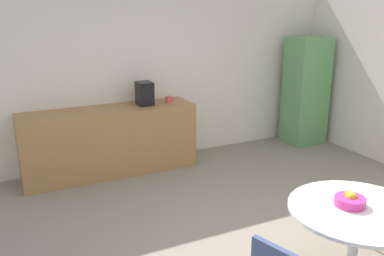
{
  "coord_description": "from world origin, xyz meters",
  "views": [
    {
      "loc": [
        -2.05,
        -2.68,
        2.25
      ],
      "look_at": [
        -0.16,
        1.22,
        0.95
      ],
      "focal_mm": 39.15,
      "sensor_mm": 36.0,
      "label": 1
    }
  ],
  "objects": [
    {
      "name": "fruit_bowl",
      "position": [
        0.36,
        -0.54,
        0.77
      ],
      "size": [
        0.24,
        0.24,
        0.11
      ],
      "color": "#D8338C",
      "rests_on": "round_table"
    },
    {
      "name": "wall_back",
      "position": [
        0.0,
        3.0,
        1.3
      ],
      "size": [
        6.0,
        0.1,
        2.6
      ],
      "primitive_type": "cube",
      "color": "silver",
      "rests_on": "ground_plane"
    },
    {
      "name": "mug_white",
      "position": [
        0.16,
        2.62,
        0.95
      ],
      "size": [
        0.13,
        0.08,
        0.09
      ],
      "color": "#D84C4C",
      "rests_on": "counter_block"
    },
    {
      "name": "locker_cabinet",
      "position": [
        2.55,
        2.55,
        0.87
      ],
      "size": [
        0.6,
        0.5,
        1.74
      ],
      "primitive_type": "cube",
      "color": "#599959",
      "rests_on": "ground_plane"
    },
    {
      "name": "counter_block",
      "position": [
        -0.7,
        2.65,
        0.45
      ],
      "size": [
        2.32,
        0.6,
        0.9
      ],
      "primitive_type": "cube",
      "color": "#9E7042",
      "rests_on": "ground_plane"
    },
    {
      "name": "round_table",
      "position": [
        0.38,
        -0.61,
        0.58
      ],
      "size": [
        1.07,
        1.07,
        0.72
      ],
      "color": "silver",
      "rests_on": "ground_plane"
    },
    {
      "name": "coffee_maker",
      "position": [
        -0.19,
        2.65,
        1.06
      ],
      "size": [
        0.2,
        0.24,
        0.32
      ],
      "primitive_type": "cube",
      "color": "black",
      "rests_on": "counter_block"
    }
  ]
}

